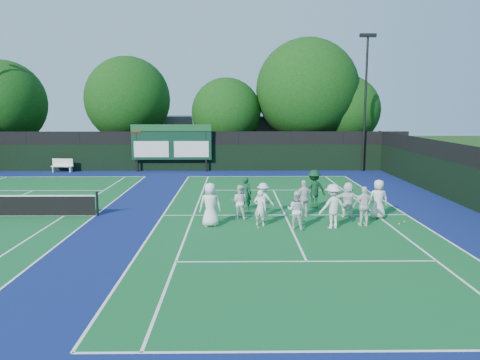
{
  "coord_description": "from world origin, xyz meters",
  "views": [
    {
      "loc": [
        -2.26,
        -19.5,
        4.81
      ],
      "look_at": [
        -2.0,
        3.0,
        1.3
      ],
      "focal_mm": 35.0,
      "sensor_mm": 36.0,
      "label": 1
    }
  ],
  "objects": [
    {
      "name": "tennis_ball_2",
      "position": [
        4.91,
        -0.35,
        0.03
      ],
      "size": [
        0.07,
        0.07,
        0.07
      ],
      "primitive_type": "sphere",
      "color": "#C4C817",
      "rests_on": "ground"
    },
    {
      "name": "clubhouse",
      "position": [
        -2.0,
        24.0,
        2.0
      ],
      "size": [
        18.0,
        6.0,
        4.0
      ],
      "primitive_type": "cube",
      "color": "#5D5E63",
      "rests_on": "ground"
    },
    {
      "name": "tree_d",
      "position": [
        3.88,
        19.58,
        5.99
      ],
      "size": [
        8.43,
        8.43,
        10.42
      ],
      "color": "black",
      "rests_on": "ground"
    },
    {
      "name": "player_front_0",
      "position": [
        -3.26,
        -0.91,
        0.9
      ],
      "size": [
        0.94,
        0.67,
        1.8
      ],
      "primitive_type": "imported",
      "rotation": [
        0.0,
        0.0,
        3.25
      ],
      "color": "white",
      "rests_on": "ground"
    },
    {
      "name": "player_back_4",
      "position": [
        4.0,
        0.4,
        0.85
      ],
      "size": [
        0.84,
        0.55,
        1.71
      ],
      "primitive_type": "imported",
      "rotation": [
        0.0,
        0.0,
        3.13
      ],
      "color": "silver",
      "rests_on": "ground"
    },
    {
      "name": "player_front_1",
      "position": [
        -1.22,
        -0.88,
        0.75
      ],
      "size": [
        0.63,
        0.5,
        1.5
      ],
      "primitive_type": "imported",
      "rotation": [
        0.0,
        0.0,
        2.85
      ],
      "color": "white",
      "rests_on": "ground"
    },
    {
      "name": "tennis_ball_3",
      "position": [
        -2.72,
        -0.29,
        0.03
      ],
      "size": [
        0.07,
        0.07,
        0.07
      ],
      "primitive_type": "sphere",
      "color": "#C4C817",
      "rests_on": "ground"
    },
    {
      "name": "ground",
      "position": [
        0.0,
        0.0,
        0.0
      ],
      "size": [
        120.0,
        120.0,
        0.0
      ],
      "primitive_type": "plane",
      "color": "#16390F",
      "rests_on": "ground"
    },
    {
      "name": "tennis_ball_0",
      "position": [
        -1.32,
        -1.32,
        0.03
      ],
      "size": [
        0.07,
        0.07,
        0.07
      ],
      "primitive_type": "sphere",
      "color": "#C4C817",
      "rests_on": "ground"
    },
    {
      "name": "coach_right",
      "position": [
        1.53,
        2.48,
        0.93
      ],
      "size": [
        1.34,
        0.99,
        1.86
      ],
      "primitive_type": "imported",
      "rotation": [
        0.0,
        0.0,
        3.42
      ],
      "color": "#0E361B",
      "rests_on": "ground"
    },
    {
      "name": "player_back_0",
      "position": [
        -2.05,
        0.37,
        0.75
      ],
      "size": [
        0.85,
        0.73,
        1.49
      ],
      "primitive_type": "imported",
      "rotation": [
        0.0,
        0.0,
        2.88
      ],
      "color": "white",
      "rests_on": "ground"
    },
    {
      "name": "coach_left",
      "position": [
        -1.74,
        2.18,
        0.79
      ],
      "size": [
        0.65,
        0.52,
        1.58
      ],
      "primitive_type": "imported",
      "rotation": [
        0.0,
        0.0,
        2.87
      ],
      "color": "#103D22",
      "rests_on": "ground"
    },
    {
      "name": "player_front_4",
      "position": [
        3.03,
        -0.91,
        0.82
      ],
      "size": [
        0.97,
        0.44,
        1.63
      ],
      "primitive_type": "imported",
      "rotation": [
        0.0,
        0.0,
        3.18
      ],
      "color": "white",
      "rests_on": "ground"
    },
    {
      "name": "court_apron",
      "position": [
        -6.0,
        1.0,
        0.0
      ],
      "size": [
        34.0,
        32.0,
        0.01
      ],
      "primitive_type": "cube",
      "color": "navy",
      "rests_on": "ground"
    },
    {
      "name": "player_back_1",
      "position": [
        -1.0,
        0.85,
        0.75
      ],
      "size": [
        1.1,
        0.85,
        1.5
      ],
      "primitive_type": "imported",
      "rotation": [
        0.0,
        0.0,
        2.8
      ],
      "color": "silver",
      "rests_on": "ground"
    },
    {
      "name": "tree_b",
      "position": [
        -10.87,
        19.58,
        5.27
      ],
      "size": [
        6.96,
        6.96,
        8.93
      ],
      "color": "black",
      "rests_on": "ground"
    },
    {
      "name": "light_pole_right",
      "position": [
        7.5,
        15.7,
        6.3
      ],
      "size": [
        1.2,
        0.3,
        10.12
      ],
      "color": "black",
      "rests_on": "ground"
    },
    {
      "name": "near_court",
      "position": [
        0.0,
        1.0,
        0.01
      ],
      "size": [
        11.05,
        23.85,
        0.01
      ],
      "color": "#125B28",
      "rests_on": "ground"
    },
    {
      "name": "tree_e",
      "position": [
        7.09,
        19.58,
        4.43
      ],
      "size": [
        5.68,
        5.68,
        7.42
      ],
      "color": "black",
      "rests_on": "ground"
    },
    {
      "name": "back_fence",
      "position": [
        -6.0,
        16.0,
        1.36
      ],
      "size": [
        34.0,
        0.08,
        3.0
      ],
      "color": "black",
      "rests_on": "ground"
    },
    {
      "name": "player_front_3",
      "position": [
        1.66,
        -1.28,
        0.9
      ],
      "size": [
        1.31,
        0.99,
        1.8
      ],
      "primitive_type": "imported",
      "rotation": [
        0.0,
        0.0,
        3.45
      ],
      "color": "silver",
      "rests_on": "ground"
    },
    {
      "name": "tennis_ball_5",
      "position": [
        4.55,
        -0.75,
        0.03
      ],
      "size": [
        0.07,
        0.07,
        0.07
      ],
      "primitive_type": "sphere",
      "color": "#C4C817",
      "rests_on": "ground"
    },
    {
      "name": "tree_a",
      "position": [
        -21.14,
        19.58,
        4.94
      ],
      "size": [
        7.05,
        7.05,
        8.65
      ],
      "color": "black",
      "rests_on": "ground"
    },
    {
      "name": "bench",
      "position": [
        -15.16,
        15.37,
        0.54
      ],
      "size": [
        1.62,
        0.59,
        1.01
      ],
      "color": "silver",
      "rests_on": "ground"
    },
    {
      "name": "player_front_2",
      "position": [
        0.19,
        -1.4,
        0.77
      ],
      "size": [
        0.92,
        0.83,
        1.54
      ],
      "primitive_type": "imported",
      "rotation": [
        0.0,
        0.0,
        2.74
      ],
      "color": "white",
      "rests_on": "ground"
    },
    {
      "name": "player_back_3",
      "position": [
        2.73,
        0.61,
        0.79
      ],
      "size": [
        1.53,
        0.76,
        1.58
      ],
      "primitive_type": "imported",
      "rotation": [
        0.0,
        0.0,
        2.93
      ],
      "color": "white",
      "rests_on": "ground"
    },
    {
      "name": "scoreboard",
      "position": [
        -7.01,
        15.59,
        2.19
      ],
      "size": [
        6.0,
        0.21,
        3.55
      ],
      "color": "black",
      "rests_on": "ground"
    },
    {
      "name": "tree_c",
      "position": [
        -2.79,
        19.58,
        4.21
      ],
      "size": [
        5.73,
        5.73,
        7.23
      ],
      "color": "black",
      "rests_on": "ground"
    },
    {
      "name": "player_back_2",
      "position": [
        0.81,
        0.79,
        0.82
      ],
      "size": [
        1.03,
        0.63,
        1.64
      ],
      "primitive_type": "imported",
      "rotation": [
        0.0,
        0.0,
        3.39
      ],
      "color": "silver",
      "rests_on": "ground"
    }
  ]
}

